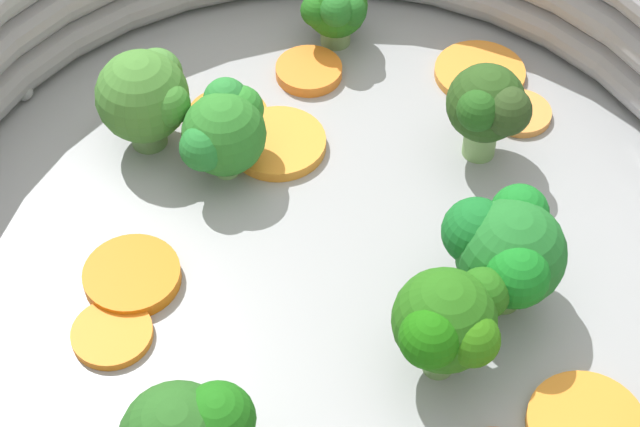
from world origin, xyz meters
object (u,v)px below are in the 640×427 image
broccoli_floret_1 (488,107)px  broccoli_floret_5 (224,130)px  carrot_slice_1 (480,73)px  broccoli_floret_0 (448,323)px  skillet (320,250)px  broccoli_floret_4 (335,9)px  carrot_slice_3 (228,118)px  carrot_slice_5 (519,113)px  broccoli_floret_2 (147,95)px  carrot_slice_7 (112,334)px  carrot_slice_0 (309,71)px  broccoli_floret_6 (507,250)px  carrot_slice_2 (278,143)px  carrot_slice_6 (132,276)px

broccoli_floret_1 → broccoli_floret_5: 0.11m
carrot_slice_1 → broccoli_floret_0: size_ratio=0.87×
skillet → broccoli_floret_4: size_ratio=9.02×
carrot_slice_3 → broccoli_floret_4: 0.07m
carrot_slice_1 → carrot_slice_3: (-0.06, -0.10, 0.00)m
carrot_slice_5 → broccoli_floret_2: size_ratio=0.61×
broccoli_floret_1 → broccoli_floret_4: size_ratio=1.26×
carrot_slice_7 → broccoli_floret_5: broccoli_floret_5 is taller
carrot_slice_3 → broccoli_floret_4: bearing=91.0°
carrot_slice_1 → carrot_slice_0: bearing=-137.2°
broccoli_floret_6 → carrot_slice_3: bearing=-178.6°
broccoli_floret_4 → broccoli_floret_5: broccoli_floret_5 is taller
carrot_slice_2 → carrot_slice_0: bearing=117.4°
broccoli_floret_0 → broccoli_floret_1: bearing=120.0°
broccoli_floret_4 → broccoli_floret_6: size_ratio=0.74×
carrot_slice_3 → broccoli_floret_5: bearing=-44.3°
broccoli_floret_4 → carrot_slice_2: bearing=-67.1°
carrot_slice_5 → broccoli_floret_6: (0.05, -0.09, 0.03)m
broccoli_floret_0 → broccoli_floret_5: 0.13m
skillet → carrot_slice_3: 0.08m
carrot_slice_7 → broccoli_floret_1: size_ratio=0.67×
carrot_slice_6 → broccoli_floret_5: 0.07m
carrot_slice_3 → broccoli_floret_6: (0.15, 0.00, 0.03)m
carrot_slice_3 → carrot_slice_6: size_ratio=0.95×
broccoli_floret_2 → broccoli_floret_1: bearing=39.1°
skillet → broccoli_floret_0: size_ratio=6.75×
broccoli_floret_1 → broccoli_floret_2: 0.14m
broccoli_floret_5 → carrot_slice_2: bearing=74.4°
carrot_slice_5 → broccoli_floret_1: broccoli_floret_1 is taller
skillet → broccoli_floret_1: bearing=76.4°
carrot_slice_0 → carrot_slice_7: size_ratio=1.01×
carrot_slice_3 → carrot_slice_2: bearing=8.8°
broccoli_floret_5 → carrot_slice_0: bearing=103.0°
carrot_slice_0 → carrot_slice_5: size_ratio=1.09×
carrot_slice_1 → carrot_slice_6: bearing=-97.9°
broccoli_floret_2 → broccoli_floret_5: size_ratio=1.06×
carrot_slice_5 → broccoli_floret_2: broccoli_floret_2 is taller
skillet → carrot_slice_3: size_ratio=9.03×
broccoli_floret_0 → broccoli_floret_1: (-0.06, 0.10, -0.00)m
carrot_slice_7 → broccoli_floret_5: (-0.03, 0.09, 0.02)m
carrot_slice_7 → broccoli_floret_0: broccoli_floret_0 is taller
skillet → carrot_slice_2: bearing=152.6°
broccoli_floret_0 → broccoli_floret_6: (-0.00, 0.04, -0.00)m
carrot_slice_1 → broccoli_floret_2: (-0.08, -0.13, 0.02)m
carrot_slice_1 → broccoli_floret_2: size_ratio=0.90×
carrot_slice_0 → broccoli_floret_2: broccoli_floret_2 is taller
carrot_slice_2 → broccoli_floret_6: bearing=-0.3°
broccoli_floret_0 → carrot_slice_0: bearing=150.0°
carrot_slice_5 → carrot_slice_2: bearing=-126.7°
carrot_slice_3 → broccoli_floret_6: 0.15m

